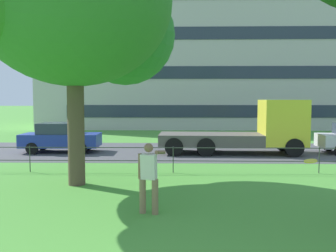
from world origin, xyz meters
name	(u,v)px	position (x,y,z in m)	size (l,w,h in m)	color
street_strip	(174,151)	(0.00, 16.54, 0.00)	(80.00, 7.40, 0.01)	#4C4C51
park_fence	(173,155)	(0.00, 10.82, 0.68)	(32.92, 0.04, 1.00)	#333833
person_thrower	(149,176)	(-0.53, 5.81, 0.93)	(0.66, 0.74, 1.72)	#846B4C
frisbee	(311,161)	(2.97, 4.80, 1.48)	(0.36, 0.36, 0.07)	yellow
car_blue_right	(60,137)	(-5.98, 16.08, 0.78)	(4.04, 1.89, 1.54)	#233899
flatbed_truck_far_right	(253,130)	(4.03, 15.85, 1.22)	(7.37, 2.63, 2.75)	yellow
apartment_building_background	(236,58)	(6.18, 35.22, 7.03)	(38.08, 11.31, 14.06)	#B7B2AD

